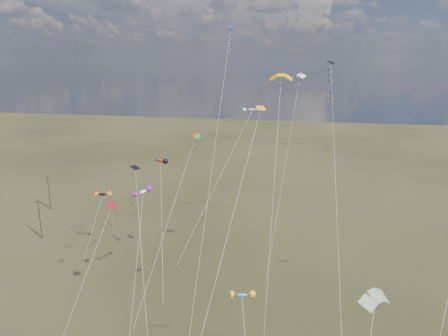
% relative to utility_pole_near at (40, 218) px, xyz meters
% --- Properties ---
extents(utility_pole_near, '(1.40, 0.20, 8.00)m').
position_rel_utility_pole_near_xyz_m(utility_pole_near, '(0.00, 0.00, 0.00)').
color(utility_pole_near, black).
rests_on(utility_pole_near, ground).
extents(utility_pole_far, '(1.40, 0.20, 8.00)m').
position_rel_utility_pole_near_xyz_m(utility_pole_far, '(-8.00, 14.00, 0.00)').
color(utility_pole_far, black).
rests_on(utility_pole_far, ground).
extents(diamond_black_high, '(3.08, 28.33, 32.47)m').
position_rel_utility_pole_near_xyz_m(diamond_black_high, '(51.16, -1.80, 23.56)').
color(diamond_black_high, black).
rests_on(diamond_black_high, ground).
extents(diamond_navy_tall, '(1.13, 26.19, 37.32)m').
position_rel_utility_pole_near_xyz_m(diamond_navy_tall, '(35.78, 0.48, 27.81)').
color(diamond_navy_tall, '#0C164B').
rests_on(diamond_navy_tall, ground).
extents(diamond_black_mid, '(6.20, 11.57, 19.77)m').
position_rel_utility_pole_near_xyz_m(diamond_black_mid, '(28.89, -18.79, 10.97)').
color(diamond_black_mid, black).
rests_on(diamond_black_mid, ground).
extents(diamond_red_low, '(4.76, 7.82, 15.18)m').
position_rel_utility_pole_near_xyz_m(diamond_red_low, '(24.82, -18.43, 8.57)').
color(diamond_red_low, '#B90219').
rests_on(diamond_red_low, ground).
extents(diamond_orange_center, '(5.86, 14.69, 28.08)m').
position_rel_utility_pole_near_xyz_m(diamond_orange_center, '(42.19, -25.85, 15.29)').
color(diamond_orange_center, orange).
rests_on(diamond_orange_center, ground).
extents(parafoil_yellow, '(3.08, 17.45, 31.32)m').
position_rel_utility_pole_near_xyz_m(parafoil_yellow, '(44.55, -7.23, 26.44)').
color(parafoil_yellow, '#D28F03').
rests_on(parafoil_yellow, ground).
extents(parafoil_blue_white, '(4.20, 19.00, 30.75)m').
position_rel_utility_pole_near_xyz_m(parafoil_blue_white, '(46.21, 11.79, 25.88)').
color(parafoil_blue_white, blue).
rests_on(parafoil_blue_white, ground).
extents(parafoil_striped, '(3.83, 11.65, 15.52)m').
position_rel_utility_pole_near_xyz_m(parafoil_striped, '(54.31, -31.70, 10.67)').
color(parafoil_striped, gold).
rests_on(parafoil_striped, ground).
extents(parafoil_tricolor, '(5.35, 15.82, 22.95)m').
position_rel_utility_pole_near_xyz_m(parafoil_tricolor, '(32.53, -7.02, 18.18)').
color(parafoil_tricolor, gold).
rests_on(parafoil_tricolor, ground).
extents(novelty_black_orange, '(2.87, 7.07, 10.91)m').
position_rel_utility_pole_near_xyz_m(novelty_black_orange, '(14.35, -1.82, 6.25)').
color(novelty_black_orange, black).
rests_on(novelty_black_orange, ground).
extents(novelty_orange_black, '(4.55, 10.33, 18.45)m').
position_rel_utility_pole_near_xyz_m(novelty_orange_black, '(26.97, -6.08, 13.81)').
color(novelty_orange_black, '#F23900').
rests_on(novelty_orange_black, ground).
extents(novelty_white_purple, '(3.30, 12.94, 15.36)m').
position_rel_utility_pole_near_xyz_m(novelty_white_purple, '(26.43, -11.71, 10.73)').
color(novelty_white_purple, white).
rests_on(novelty_white_purple, ground).
extents(novelty_redwhite_stripe, '(11.26, 18.19, 24.42)m').
position_rel_utility_pole_near_xyz_m(novelty_redwhite_stripe, '(37.88, 12.44, 19.66)').
color(novelty_redwhite_stripe, '#E34B24').
rests_on(novelty_redwhite_stripe, ground).
extents(novelty_blue_yellow, '(3.67, 7.99, 11.55)m').
position_rel_utility_pole_near_xyz_m(novelty_blue_yellow, '(43.28, -28.14, 7.00)').
color(novelty_blue_yellow, blue).
rests_on(novelty_blue_yellow, ground).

